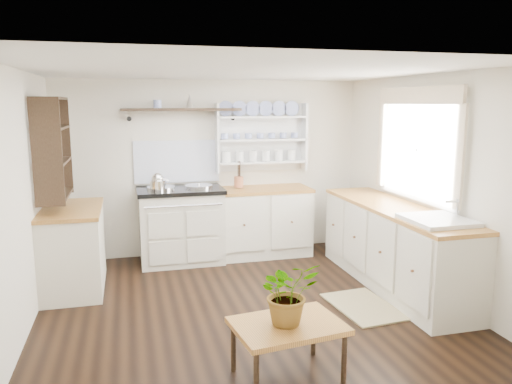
% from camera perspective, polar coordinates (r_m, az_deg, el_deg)
% --- Properties ---
extents(floor, '(4.00, 3.80, 0.01)m').
position_cam_1_polar(floor, '(5.16, -1.19, -12.68)').
color(floor, black).
rests_on(floor, ground).
extents(wall_back, '(4.00, 0.02, 2.30)m').
position_cam_1_polar(wall_back, '(6.68, -5.01, 2.77)').
color(wall_back, beige).
rests_on(wall_back, ground).
extents(wall_right, '(0.02, 3.80, 2.30)m').
position_cam_1_polar(wall_right, '(5.63, 18.97, 0.89)').
color(wall_right, beige).
rests_on(wall_right, ground).
extents(wall_left, '(0.02, 3.80, 2.30)m').
position_cam_1_polar(wall_left, '(4.79, -25.20, -1.07)').
color(wall_left, beige).
rests_on(wall_left, ground).
extents(ceiling, '(4.00, 3.80, 0.01)m').
position_cam_1_polar(ceiling, '(4.77, -1.30, 13.73)').
color(ceiling, white).
rests_on(ceiling, wall_back).
extents(window, '(0.08, 1.55, 1.22)m').
position_cam_1_polar(window, '(5.68, 17.95, 5.24)').
color(window, white).
rests_on(window, wall_right).
extents(aga_cooker, '(1.06, 0.74, 0.98)m').
position_cam_1_polar(aga_cooker, '(6.41, -8.56, -3.67)').
color(aga_cooker, beige).
rests_on(aga_cooker, floor).
extents(back_cabinets, '(1.27, 0.63, 0.90)m').
position_cam_1_polar(back_cabinets, '(6.64, 0.64, -3.29)').
color(back_cabinets, beige).
rests_on(back_cabinets, floor).
extents(right_cabinets, '(0.62, 2.43, 0.90)m').
position_cam_1_polar(right_cabinets, '(5.70, 15.49, -5.92)').
color(right_cabinets, beige).
rests_on(right_cabinets, floor).
extents(belfast_sink, '(0.55, 0.60, 0.45)m').
position_cam_1_polar(belfast_sink, '(5.01, 19.95, -4.36)').
color(belfast_sink, white).
rests_on(belfast_sink, right_cabinets).
extents(left_cabinets, '(0.62, 1.13, 0.90)m').
position_cam_1_polar(left_cabinets, '(5.77, -20.14, -5.99)').
color(left_cabinets, beige).
rests_on(left_cabinets, floor).
extents(plate_rack, '(1.20, 0.22, 0.90)m').
position_cam_1_polar(plate_rack, '(6.74, 0.48, 6.34)').
color(plate_rack, white).
rests_on(plate_rack, wall_back).
extents(high_shelf, '(1.50, 0.29, 0.16)m').
position_cam_1_polar(high_shelf, '(6.45, -8.48, 9.20)').
color(high_shelf, black).
rests_on(high_shelf, wall_back).
extents(left_shelving, '(0.28, 0.80, 1.05)m').
position_cam_1_polar(left_shelving, '(5.60, -22.24, 4.76)').
color(left_shelving, black).
rests_on(left_shelving, wall_left).
extents(kettle, '(0.19, 0.19, 0.23)m').
position_cam_1_polar(kettle, '(6.16, -11.17, 1.02)').
color(kettle, silver).
rests_on(kettle, aga_cooker).
extents(utensil_crock, '(0.12, 0.12, 0.14)m').
position_cam_1_polar(utensil_crock, '(6.54, -1.99, 1.16)').
color(utensil_crock, '#A55E3C').
rests_on(utensil_crock, back_cabinets).
extents(center_table, '(0.85, 0.66, 0.42)m').
position_cam_1_polar(center_table, '(3.77, 3.66, -15.37)').
color(center_table, brown).
rests_on(center_table, floor).
extents(potted_plant, '(0.46, 0.41, 0.47)m').
position_cam_1_polar(potted_plant, '(3.66, 3.71, -11.36)').
color(potted_plant, '#3F7233').
rests_on(potted_plant, center_table).
extents(floor_rug, '(0.62, 0.90, 0.02)m').
position_cam_1_polar(floor_rug, '(5.20, 12.23, -12.65)').
color(floor_rug, olive).
rests_on(floor_rug, floor).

